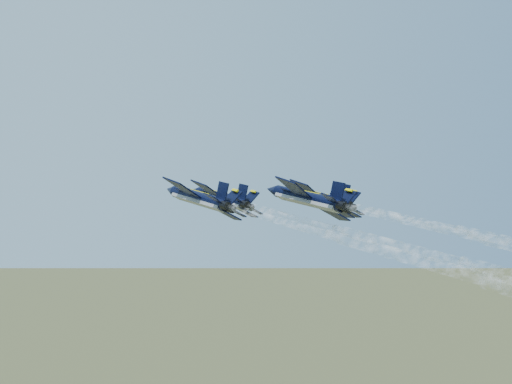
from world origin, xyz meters
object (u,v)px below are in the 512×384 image
object	(u,v)px
jet_left	(198,198)
jet_right	(316,198)
jet_lead	(220,198)
jet_slot	(306,198)

from	to	relation	value
jet_left	jet_right	distance (m)	23.11
jet_lead	jet_right	xyz separation A→B (m)	(14.55, -8.56, 0.00)
jet_lead	jet_slot	xyz separation A→B (m)	(6.80, -22.20, 0.00)
jet_lead	jet_right	bearing A→B (deg)	-49.29
jet_lead	jet_left	bearing A→B (deg)	-137.19
jet_left	jet_lead	bearing A→B (deg)	42.81
jet_lead	jet_slot	bearing A→B (deg)	-91.81
jet_lead	jet_left	xyz separation A→B (m)	(-7.79, -14.45, 0.00)
jet_right	jet_lead	bearing A→B (deg)	130.71
jet_lead	jet_slot	distance (m)	23.22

